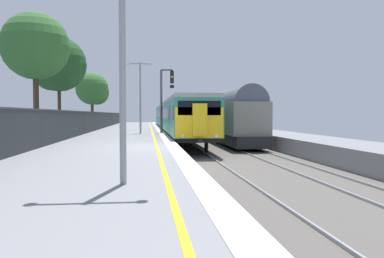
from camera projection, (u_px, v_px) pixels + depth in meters
The scene contains 10 objects.
ground at pixel (221, 159), 18.07m from camera, with size 17.40×110.00×1.21m.
commuter_train_at_platform at pixel (173, 116), 42.54m from camera, with size 2.83×42.96×3.81m.
freight_train_adjacent_track at pixel (217, 115), 38.48m from camera, with size 2.60×27.26×4.43m.
signal_gantry at pixel (165, 93), 30.83m from camera, with size 1.10×0.24×5.04m.
platform_lamp_near at pixel (122, 40), 8.09m from camera, with size 2.00×0.20×5.05m.
platform_lamp_mid at pixel (140, 92), 29.81m from camera, with size 2.00×0.20×5.44m.
platform_back_fence at pixel (40, 127), 17.09m from camera, with size 0.07×99.00×1.71m.
background_tree_left at pixel (93, 90), 51.91m from camera, with size 4.35×4.31×7.06m.
background_tree_centre at pixel (34, 48), 26.07m from camera, with size 4.51×4.51×8.31m.
background_tree_right at pixel (57, 66), 34.03m from camera, with size 4.78×4.78×8.25m.
Camera 1 is at (-0.78, -17.73, 1.46)m, focal length 36.46 mm.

